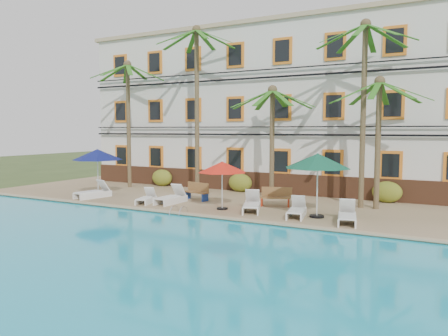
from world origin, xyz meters
The scene contains 25 objects.
ground centered at (0.00, 0.00, 0.00)m, with size 100.00×100.00×0.00m, color #384C23.
pool_deck centered at (0.00, 5.00, 0.12)m, with size 30.00×12.00×0.25m, color tan.
swimming_pool centered at (0.00, -7.00, 0.10)m, with size 26.00×12.00×0.20m, color #1BADD0.
pool_coping centered at (0.00, -0.90, 0.28)m, with size 30.00×0.35×0.06m, color tan.
hotel_building centered at (0.00, 9.98, 5.37)m, with size 25.40×6.44×10.22m.
palm_a centered at (-8.33, 5.17, 5.51)m, with size 4.63×4.63×8.16m.
palm_b centered at (-3.01, 4.98, 6.39)m, with size 4.63×4.63×9.73m.
palm_c centered at (1.73, 4.94, 4.30)m, with size 4.63×4.63×6.09m.
palm_d centered at (6.51, 4.52, 5.92)m, with size 4.63×4.63×8.88m.
palm_e centered at (7.22, 4.48, 4.37)m, with size 4.63×4.63×6.21m.
shrub_left centered at (-6.77, 6.60, 0.80)m, with size 1.50×0.90×1.10m, color #2B611B.
shrub_mid centered at (-0.97, 6.60, 0.80)m, with size 1.50×0.90×1.10m, color #2B611B.
shrub_right centered at (7.41, 6.60, 0.80)m, with size 1.50×0.90×1.10m, color #2B611B.
umbrella_blue centered at (-7.26, 1.24, 2.58)m, with size 2.73×2.73×2.73m.
umbrella_red centered at (0.85, 0.94, 2.23)m, with size 2.33×2.33×2.33m.
umbrella_green centered at (5.32, 1.19, 2.65)m, with size 2.82×2.82×2.81m.
lounger_a centered at (-7.06, 0.67, 0.56)m, with size 1.09×2.13×0.96m.
lounger_b centered at (-3.38, 0.64, 0.50)m, with size 1.03×1.73×0.77m.
lounger_c centered at (-2.22, 1.18, 0.56)m, with size 0.76×2.02×0.95m.
lounger_d centered at (2.29, 1.12, 0.56)m, with size 1.40×2.15×0.96m.
lounger_e centered at (4.52, 0.89, 0.53)m, with size 1.00×1.93×0.87m.
lounger_f centered at (6.72, 0.63, 0.55)m, with size 1.09×2.04×0.92m.
bench_left centered at (-1.63, 2.72, 0.72)m, with size 1.57×0.79×0.93m.
bench_right centered at (2.73, 2.94, 0.72)m, with size 1.57×0.92×0.93m.
pool_ladder centered at (-0.29, -1.00, 0.25)m, with size 0.54×0.74×0.74m.
Camera 1 is at (10.51, -16.89, 3.97)m, focal length 35.00 mm.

